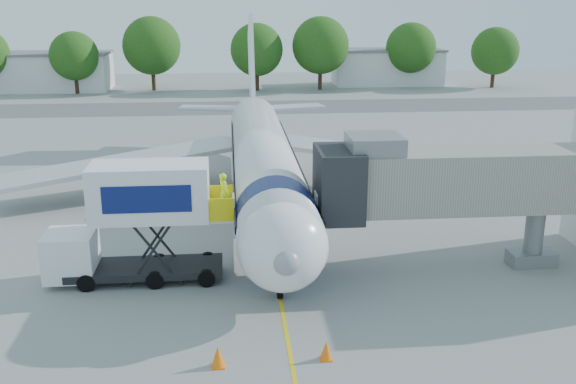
{
  "coord_description": "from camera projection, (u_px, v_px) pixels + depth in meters",
  "views": [
    {
      "loc": [
        -1.97,
        -34.77,
        12.44
      ],
      "look_at": [
        0.84,
        -4.19,
        3.2
      ],
      "focal_mm": 40.0,
      "sensor_mm": 36.0,
      "label": 1
    }
  ],
  "objects": [
    {
      "name": "jet_bridge",
      "position": [
        447.0,
        182.0,
        29.69
      ],
      "size": [
        13.9,
        3.2,
        6.6
      ],
      "color": "#9D9886",
      "rests_on": "ground"
    },
    {
      "name": "aircraft",
      "position": [
        262.0,
        158.0,
        40.0
      ],
      "size": [
        34.17,
        37.73,
        11.35
      ],
      "color": "white",
      "rests_on": "ground"
    },
    {
      "name": "tree_b",
      "position": [
        74.0,
        56.0,
        86.94
      ],
      "size": [
        6.57,
        6.57,
        8.38
      ],
      "color": "#382314",
      "rests_on": "ground"
    },
    {
      "name": "guidance_line",
      "position": [
        267.0,
        225.0,
        36.91
      ],
      "size": [
        0.15,
        70.0,
        0.01
      ],
      "primitive_type": "cube",
      "color": "yellow",
      "rests_on": "ground"
    },
    {
      "name": "tree_g",
      "position": [
        495.0,
        51.0,
        92.86
      ],
      "size": [
        6.81,
        6.81,
        8.68
      ],
      "color": "#382314",
      "rests_on": "ground"
    },
    {
      "name": "tree_e",
      "position": [
        320.0,
        45.0,
        90.5
      ],
      "size": [
        8.03,
        8.03,
        10.24
      ],
      "color": "#382314",
      "rests_on": "ground"
    },
    {
      "name": "safety_cone_b",
      "position": [
        326.0,
        351.0,
        23.0
      ],
      "size": [
        0.47,
        0.47,
        0.74
      ],
      "color": "orange",
      "rests_on": "ground"
    },
    {
      "name": "ground",
      "position": [
        267.0,
        225.0,
        36.92
      ],
      "size": [
        160.0,
        160.0,
        0.0
      ],
      "primitive_type": "plane",
      "color": "gray",
      "rests_on": "ground"
    },
    {
      "name": "catering_hiloader",
      "position": [
        137.0,
        223.0,
        28.89
      ],
      "size": [
        8.5,
        2.44,
        5.5
      ],
      "color": "black",
      "rests_on": "ground"
    },
    {
      "name": "taxiway_strip",
      "position": [
        246.0,
        107.0,
        76.96
      ],
      "size": [
        120.0,
        10.0,
        0.01
      ],
      "primitive_type": "cube",
      "color": "#59595B",
      "rests_on": "ground"
    },
    {
      "name": "tree_f",
      "position": [
        411.0,
        48.0,
        93.72
      ],
      "size": [
        7.3,
        7.3,
        9.3
      ],
      "color": "#382314",
      "rests_on": "ground"
    },
    {
      "name": "ground_tug",
      "position": [
        278.0,
        384.0,
        20.42
      ],
      "size": [
        3.32,
        1.77,
        1.31
      ],
      "rotation": [
        0.0,
        0.0,
        0.03
      ],
      "color": "white",
      "rests_on": "ground"
    },
    {
      "name": "outbuilding_right",
      "position": [
        387.0,
        67.0,
        97.19
      ],
      "size": [
        16.4,
        7.4,
        5.3
      ],
      "color": "silver",
      "rests_on": "ground"
    },
    {
      "name": "tree_c",
      "position": [
        152.0,
        46.0,
        89.58
      ],
      "size": [
        8.05,
        8.05,
        10.27
      ],
      "color": "#382314",
      "rests_on": "ground"
    },
    {
      "name": "outbuilding_left",
      "position": [
        45.0,
        71.0,
        90.91
      ],
      "size": [
        18.4,
        8.4,
        5.3
      ],
      "color": "silver",
      "rests_on": "ground"
    },
    {
      "name": "safety_cone_a",
      "position": [
        218.0,
        357.0,
        22.54
      ],
      "size": [
        0.5,
        0.5,
        0.8
      ],
      "color": "orange",
      "rests_on": "ground"
    },
    {
      "name": "tree_d",
      "position": [
        257.0,
        50.0,
        89.72
      ],
      "size": [
        7.35,
        7.35,
        9.38
      ],
      "color": "#382314",
      "rests_on": "ground"
    }
  ]
}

